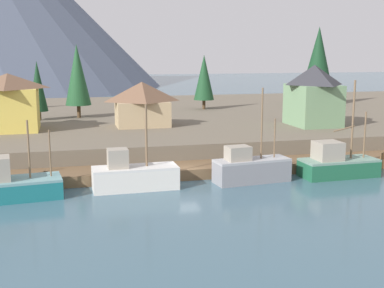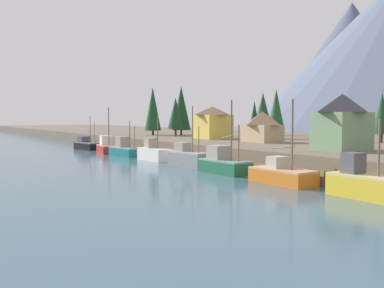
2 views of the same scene
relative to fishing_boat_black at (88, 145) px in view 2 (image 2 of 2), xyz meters
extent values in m
cube|color=#3D5B6B|center=(34.01, 22.37, -1.46)|extent=(400.00, 400.00, 1.00)
cube|color=brown|center=(34.01, 4.37, -0.46)|extent=(80.00, 4.00, 1.00)
cylinder|color=brown|center=(-1.99, 2.57, -0.16)|extent=(0.36, 0.36, 1.60)
cylinder|color=brown|center=(6.01, 2.57, -0.16)|extent=(0.36, 0.36, 1.60)
cylinder|color=brown|center=(14.01, 2.57, -0.16)|extent=(0.36, 0.36, 1.60)
cylinder|color=brown|center=(22.01, 2.57, -0.16)|extent=(0.36, 0.36, 1.60)
cylinder|color=brown|center=(30.01, 2.57, -0.16)|extent=(0.36, 0.36, 1.60)
cylinder|color=brown|center=(38.01, 2.57, -0.16)|extent=(0.36, 0.36, 1.60)
cylinder|color=brown|center=(46.01, 2.57, -0.16)|extent=(0.36, 0.36, 1.60)
cylinder|color=brown|center=(54.01, 2.57, -0.16)|extent=(0.36, 0.36, 1.60)
cylinder|color=brown|center=(62.01, 2.57, -0.16)|extent=(0.36, 0.36, 1.60)
cube|color=#665B4C|center=(34.01, 34.37, 0.29)|extent=(400.00, 56.00, 2.50)
cone|color=#4C566B|center=(-54.45, 155.20, 31.11)|extent=(86.27, 86.27, 64.14)
cube|color=black|center=(0.23, 0.04, -0.30)|extent=(7.53, 4.30, 1.33)
cube|color=slate|center=(0.23, 0.04, 0.47)|extent=(7.53, 4.30, 0.20)
cube|color=#4C4C51|center=(-1.52, -0.27, 1.17)|extent=(2.38, 2.46, 1.21)
cylinder|color=brown|center=(1.17, 0.20, 3.36)|extent=(0.13, 0.13, 5.58)
cylinder|color=brown|center=(2.82, 0.49, 2.83)|extent=(0.11, 0.11, 4.54)
cylinder|color=brown|center=(0.30, 0.05, 2.83)|extent=(2.19, 0.47, 0.33)
cube|color=maroon|center=(10.98, 0.14, -0.30)|extent=(7.50, 4.12, 1.32)
cube|color=#AD6C6A|center=(10.98, 0.14, 0.46)|extent=(7.50, 4.12, 0.20)
cube|color=silver|center=(9.83, 0.34, 1.43)|extent=(2.66, 2.46, 1.75)
cylinder|color=brown|center=(12.42, -0.11, 4.16)|extent=(0.18, 0.18, 7.19)
cube|color=#196B70|center=(19.72, 0.22, -0.26)|extent=(7.41, 3.95, 1.40)
cube|color=#679496|center=(19.72, 0.22, 0.53)|extent=(7.41, 3.95, 0.20)
cube|color=gray|center=(18.54, 0.09, 1.56)|extent=(2.11, 2.29, 1.84)
cylinder|color=brown|center=(20.91, 0.36, 2.93)|extent=(0.15, 0.15, 4.59)
cylinder|color=brown|center=(22.50, 0.54, 2.50)|extent=(0.13, 0.13, 3.74)
cube|color=silver|center=(29.30, 0.85, -0.10)|extent=(7.15, 2.78, 1.72)
cube|color=silver|center=(29.30, 0.85, 0.86)|extent=(7.15, 2.78, 0.20)
cube|color=gray|center=(27.86, 0.82, 1.75)|extent=(1.70, 1.56, 1.59)
cylinder|color=brown|center=(30.29, 0.87, 3.56)|extent=(0.19, 0.19, 5.20)
cube|color=gray|center=(39.65, 0.72, -0.02)|extent=(6.97, 3.05, 1.87)
cube|color=#9F9FA2|center=(39.65, 0.72, 1.01)|extent=(6.97, 3.05, 0.20)
cube|color=gray|center=(38.28, 0.57, 1.73)|extent=(2.21, 1.78, 1.24)
cylinder|color=brown|center=(40.54, 0.82, 4.24)|extent=(0.15, 0.15, 6.26)
cylinder|color=brown|center=(41.85, 0.97, 2.87)|extent=(0.13, 0.13, 3.52)
cube|color=#1E5B3D|center=(48.17, 0.64, -0.23)|extent=(7.19, 3.15, 1.46)
cube|color=gray|center=(48.17, 0.64, 0.60)|extent=(7.19, 3.15, 0.20)
cube|color=gray|center=(46.95, 0.61, 1.54)|extent=(2.38, 2.28, 1.69)
cylinder|color=brown|center=(49.40, 0.68, 4.31)|extent=(0.18, 0.18, 7.22)
cylinder|color=brown|center=(50.74, 0.72, 2.85)|extent=(0.16, 0.16, 4.31)
cylinder|color=brown|center=(48.54, 0.66, 3.51)|extent=(2.14, 0.20, 0.54)
cube|color=#CC6B1E|center=(58.15, 0.57, -0.27)|extent=(7.18, 3.29, 1.38)
cube|color=tan|center=(58.15, 0.57, 0.51)|extent=(7.18, 3.29, 0.20)
cube|color=#B2AD9E|center=(57.42, 0.55, 1.22)|extent=(1.59, 1.93, 1.21)
cylinder|color=brown|center=(59.43, 0.60, 4.14)|extent=(0.19, 0.19, 7.05)
cylinder|color=brown|center=(58.17, 0.57, 2.78)|extent=(3.14, 0.22, 0.54)
cube|color=gold|center=(68.21, 0.81, -0.07)|extent=(7.14, 2.85, 1.78)
cube|color=tan|center=(68.21, 0.81, 0.92)|extent=(7.14, 2.85, 0.20)
cube|color=#4C4C51|center=(66.48, 0.83, 1.91)|extent=(1.48, 1.69, 1.79)
cylinder|color=brown|center=(68.98, 0.79, 3.36)|extent=(0.19, 0.19, 4.68)
cube|color=gold|center=(17.56, 20.24, 3.96)|extent=(6.30, 5.95, 4.85)
pyramid|color=brown|center=(17.56, 20.24, 7.23)|extent=(6.61, 6.25, 1.69)
cube|color=#6B8E66|center=(53.18, 15.80, 4.03)|extent=(5.16, 6.35, 4.99)
pyramid|color=#2D2D33|center=(53.18, 15.80, 7.72)|extent=(5.41, 6.67, 2.39)
cube|color=tan|center=(32.78, 20.13, 3.05)|extent=(6.28, 4.61, 3.02)
pyramid|color=brown|center=(32.78, 20.13, 5.74)|extent=(6.59, 4.84, 2.37)
cylinder|color=#4C3823|center=(-2.00, 24.49, 2.16)|extent=(0.50, 0.50, 1.24)
cone|color=#14381E|center=(-2.00, 24.49, 8.15)|extent=(4.75, 4.75, 10.74)
cylinder|color=#4C3823|center=(44.92, 36.25, 2.29)|extent=(0.50, 0.50, 1.50)
cone|color=#194223|center=(44.92, 36.25, 6.54)|extent=(3.18, 3.18, 7.00)
cylinder|color=#4C3823|center=(20.31, 28.95, 2.13)|extent=(0.50, 0.50, 1.19)
cone|color=#14381E|center=(20.31, 28.95, 6.03)|extent=(2.42, 2.42, 6.59)
cylinder|color=#4C3823|center=(10.13, 40.25, 2.31)|extent=(0.50, 0.50, 1.55)
cone|color=#194223|center=(10.13, 40.25, 7.49)|extent=(4.54, 4.54, 8.79)
cylinder|color=#4C3823|center=(25.48, 30.20, 2.42)|extent=(0.50, 0.50, 1.76)
cone|color=#1E4C28|center=(25.48, 30.20, 7.41)|extent=(3.47, 3.47, 8.21)
cylinder|color=#4C3823|center=(4.66, 19.02, 2.41)|extent=(0.50, 0.50, 1.74)
cone|color=#14381E|center=(4.66, 19.02, 6.81)|extent=(3.62, 3.62, 7.07)
cylinder|color=#4C3823|center=(-5.76, 18.60, 2.09)|extent=(0.50, 0.50, 1.11)
cone|color=#194223|center=(-5.76, 18.60, 8.00)|extent=(4.09, 4.09, 10.71)
camera|label=1|loc=(24.04, -40.19, 10.39)|focal=47.09mm
camera|label=2|loc=(91.00, -31.20, 5.84)|focal=41.15mm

